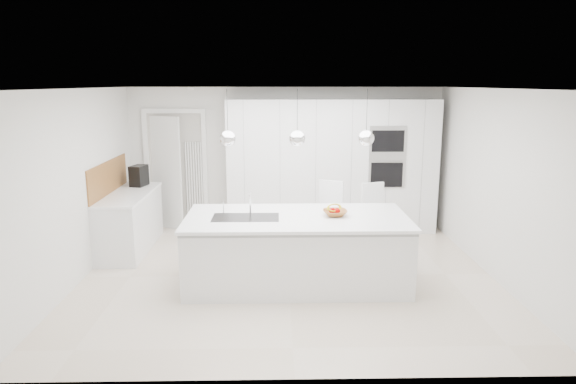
{
  "coord_description": "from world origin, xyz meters",
  "views": [
    {
      "loc": [
        -0.15,
        -6.59,
        2.57
      ],
      "look_at": [
        0.0,
        0.3,
        1.1
      ],
      "focal_mm": 32.0,
      "sensor_mm": 36.0,
      "label": 1
    }
  ],
  "objects_px": {
    "island_base": "(297,252)",
    "fruit_bowl": "(335,213)",
    "espresso_machine": "(139,176)",
    "bar_stool_left": "(332,222)",
    "bar_stool_right": "(373,222)"
  },
  "relations": [
    {
      "from": "island_base",
      "to": "bar_stool_left",
      "type": "xyz_separation_m",
      "value": [
        0.55,
        0.93,
        0.15
      ]
    },
    {
      "from": "espresso_machine",
      "to": "bar_stool_right",
      "type": "height_order",
      "value": "espresso_machine"
    },
    {
      "from": "fruit_bowl",
      "to": "bar_stool_left",
      "type": "distance_m",
      "value": 0.94
    },
    {
      "from": "bar_stool_right",
      "to": "fruit_bowl",
      "type": "bearing_deg",
      "value": -143.54
    },
    {
      "from": "island_base",
      "to": "espresso_machine",
      "type": "height_order",
      "value": "espresso_machine"
    },
    {
      "from": "island_base",
      "to": "bar_stool_left",
      "type": "bearing_deg",
      "value": 59.5
    },
    {
      "from": "island_base",
      "to": "fruit_bowl",
      "type": "relative_size",
      "value": 9.0
    },
    {
      "from": "island_base",
      "to": "fruit_bowl",
      "type": "xyz_separation_m",
      "value": [
        0.49,
        0.06,
        0.51
      ]
    },
    {
      "from": "island_base",
      "to": "fruit_bowl",
      "type": "height_order",
      "value": "fruit_bowl"
    },
    {
      "from": "island_base",
      "to": "bar_stool_right",
      "type": "relative_size",
      "value": 2.51
    },
    {
      "from": "bar_stool_left",
      "to": "island_base",
      "type": "bearing_deg",
      "value": -98.26
    },
    {
      "from": "espresso_machine",
      "to": "island_base",
      "type": "bearing_deg",
      "value": -25.59
    },
    {
      "from": "island_base",
      "to": "bar_stool_left",
      "type": "relative_size",
      "value": 2.42
    },
    {
      "from": "island_base",
      "to": "espresso_machine",
      "type": "bearing_deg",
      "value": 140.52
    },
    {
      "from": "bar_stool_left",
      "to": "bar_stool_right",
      "type": "bearing_deg",
      "value": 26.21
    }
  ]
}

